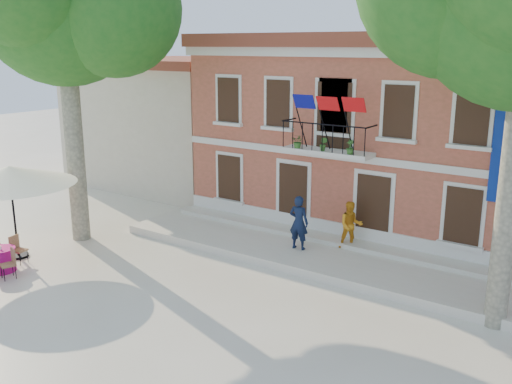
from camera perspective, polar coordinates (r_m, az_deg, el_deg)
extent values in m
plane|color=beige|center=(17.60, -7.79, -9.36)|extent=(90.00, 90.00, 0.00)
cube|color=#CB5F49|center=(23.80, 12.20, 5.54)|extent=(13.00, 8.00, 7.00)
cube|color=brown|center=(23.53, 12.70, 14.59)|extent=(13.50, 8.50, 0.50)
cube|color=silver|center=(19.94, 8.15, 13.71)|extent=(13.30, 0.35, 0.35)
cube|color=silver|center=(19.83, 7.15, 4.00)|extent=(3.20, 0.90, 0.15)
cube|color=black|center=(19.32, 6.68, 6.74)|extent=(3.20, 0.04, 0.04)
cube|color=navy|center=(18.21, 23.63, 4.51)|extent=(0.70, 0.05, 3.60)
cube|color=#0B0F83|center=(19.37, 3.88, 9.06)|extent=(0.76, 0.27, 0.47)
cube|color=red|center=(18.93, 6.24, 8.88)|extent=(0.76, 0.29, 0.47)
cube|color=red|center=(18.51, 8.71, 8.67)|extent=(0.76, 0.27, 0.47)
imported|color=#26591E|center=(19.99, 4.23, 5.07)|extent=(0.43, 0.37, 0.48)
imported|color=#26591E|center=(19.51, 6.76, 4.78)|extent=(0.26, 0.21, 0.48)
imported|color=#26591E|center=(19.07, 9.42, 4.46)|extent=(0.27, 0.27, 0.48)
cube|color=beige|center=(30.90, -7.22, 6.82)|extent=(9.00, 9.00, 6.00)
cube|color=brown|center=(30.65, -7.41, 12.76)|extent=(9.40, 9.40, 0.40)
cube|color=silver|center=(19.75, 5.27, -6.10)|extent=(14.00, 3.40, 0.30)
cylinder|color=#A59E84|center=(21.69, -17.72, 4.74)|extent=(0.65, 0.65, 7.31)
sphere|color=#1C571B|center=(21.46, -18.77, 17.75)|extent=(5.85, 5.85, 5.85)
cylinder|color=#A59E84|center=(15.26, 24.02, 0.00)|extent=(0.56, 0.56, 7.18)
cylinder|color=black|center=(21.37, -22.65, -5.89)|extent=(0.68, 0.68, 0.08)
cylinder|color=black|center=(20.96, -23.02, -2.37)|extent=(0.07, 0.07, 2.83)
cone|color=white|center=(20.61, -23.42, 1.55)|extent=(4.30, 4.30, 0.62)
imported|color=#101B37|center=(19.39, 4.30, -3.06)|extent=(0.73, 0.52, 1.88)
imported|color=orange|center=(19.68, 9.46, -3.31)|extent=(1.01, 0.96, 1.65)
cylinder|color=#CA1382|center=(20.16, -24.08, -6.24)|extent=(0.84, 0.84, 0.75)
cylinder|color=#CA1382|center=(20.03, -24.19, -5.21)|extent=(0.90, 0.90, 0.02)
cube|color=#A07550|center=(20.60, -22.61, -5.35)|extent=(0.50, 0.50, 0.95)
cube|color=#A07550|center=(19.43, -23.58, -6.63)|extent=(0.53, 0.53, 0.95)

